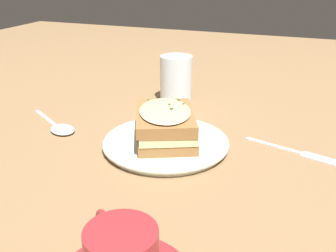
{
  "coord_description": "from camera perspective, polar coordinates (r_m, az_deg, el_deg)",
  "views": [
    {
      "loc": [
        -0.23,
        0.6,
        0.32
      ],
      "look_at": [
        -0.0,
        0.01,
        0.04
      ],
      "focal_mm": 42.0,
      "sensor_mm": 36.0,
      "label": 1
    }
  ],
  "objects": [
    {
      "name": "dinner_plate",
      "position": [
        0.71,
        0.0,
        -2.49
      ],
      "size": [
        0.23,
        0.23,
        0.02
      ],
      "color": "silver",
      "rests_on": "ground_plane"
    },
    {
      "name": "ground_plane",
      "position": [
        0.72,
        -0.12,
        -2.89
      ],
      "size": [
        2.4,
        2.4,
        0.0
      ],
      "primitive_type": "plane",
      "color": "olive"
    },
    {
      "name": "sandwich",
      "position": [
        0.69,
        -0.12,
        0.18
      ],
      "size": [
        0.15,
        0.18,
        0.06
      ],
      "rotation": [
        0.0,
        0.0,
        2.0
      ],
      "color": "olive",
      "rests_on": "dinner_plate"
    },
    {
      "name": "fork",
      "position": [
        0.73,
        18.91,
        -3.73
      ],
      "size": [
        0.17,
        0.06,
        0.0
      ],
      "rotation": [
        0.0,
        0.0,
        1.28
      ],
      "color": "silver",
      "rests_on": "ground_plane"
    },
    {
      "name": "spoon",
      "position": [
        0.81,
        -15.33,
        -0.28
      ],
      "size": [
        0.16,
        0.11,
        0.01
      ],
      "rotation": [
        0.0,
        0.0,
        1.01
      ],
      "color": "silver",
      "rests_on": "ground_plane"
    },
    {
      "name": "water_glass",
      "position": [
        0.92,
        1.19,
        6.75
      ],
      "size": [
        0.08,
        0.08,
        0.11
      ],
      "primitive_type": "cylinder",
      "color": "silver",
      "rests_on": "ground_plane"
    }
  ]
}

